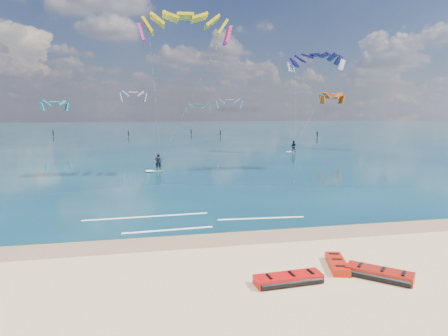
{
  "coord_description": "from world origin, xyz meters",
  "views": [
    {
      "loc": [
        -1.27,
        -16.79,
        6.74
      ],
      "look_at": [
        3.81,
        8.0,
        3.01
      ],
      "focal_mm": 32.0,
      "sensor_mm": 36.0,
      "label": 1
    }
  ],
  "objects_px": {
    "packed_kite_mid": "(379,278)",
    "kitesurfer_main": "(172,88)",
    "kitesurfer_far": "(306,94)",
    "packed_kite_left": "(288,283)",
    "packed_kite_right": "(337,267)"
  },
  "relations": [
    {
      "from": "packed_kite_mid",
      "to": "kitesurfer_main",
      "type": "height_order",
      "value": "kitesurfer_main"
    },
    {
      "from": "packed_kite_mid",
      "to": "kitesurfer_far",
      "type": "xyz_separation_m",
      "value": [
        15.49,
        44.34,
        9.03
      ]
    },
    {
      "from": "packed_kite_mid",
      "to": "kitesurfer_far",
      "type": "relative_size",
      "value": 0.17
    },
    {
      "from": "packed_kite_mid",
      "to": "kitesurfer_far",
      "type": "bearing_deg",
      "value": 113.4
    },
    {
      "from": "kitesurfer_main",
      "to": "kitesurfer_far",
      "type": "height_order",
      "value": "kitesurfer_main"
    },
    {
      "from": "packed_kite_left",
      "to": "kitesurfer_far",
      "type": "distance_m",
      "value": 48.92
    },
    {
      "from": "kitesurfer_main",
      "to": "packed_kite_right",
      "type": "bearing_deg",
      "value": -113.93
    },
    {
      "from": "packed_kite_left",
      "to": "kitesurfer_main",
      "type": "bearing_deg",
      "value": 91.13
    },
    {
      "from": "packed_kite_left",
      "to": "kitesurfer_main",
      "type": "distance_m",
      "value": 28.57
    },
    {
      "from": "packed_kite_left",
      "to": "packed_kite_right",
      "type": "height_order",
      "value": "packed_kite_left"
    },
    {
      "from": "packed_kite_left",
      "to": "kitesurfer_far",
      "type": "xyz_separation_m",
      "value": [
        19.25,
        44.06,
        9.03
      ]
    },
    {
      "from": "packed_kite_left",
      "to": "packed_kite_right",
      "type": "bearing_deg",
      "value": 18.41
    },
    {
      "from": "kitesurfer_far",
      "to": "packed_kite_right",
      "type": "bearing_deg",
      "value": -130.9
    },
    {
      "from": "packed_kite_mid",
      "to": "kitesurfer_main",
      "type": "distance_m",
      "value": 29.38
    },
    {
      "from": "packed_kite_left",
      "to": "packed_kite_mid",
      "type": "bearing_deg",
      "value": -8.16
    }
  ]
}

